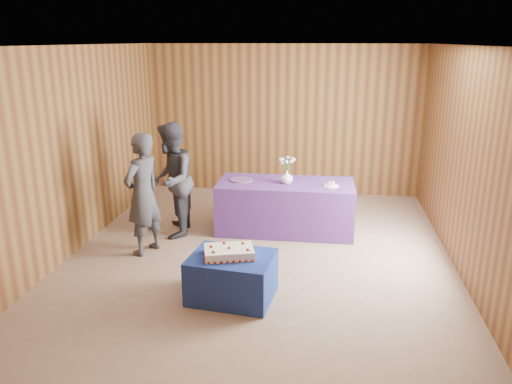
% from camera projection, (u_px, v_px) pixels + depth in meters
% --- Properties ---
extents(ground, '(6.00, 6.00, 0.00)m').
position_uv_depth(ground, '(260.00, 255.00, 6.67)').
color(ground, gray).
rests_on(ground, ground).
extents(room_shell, '(5.04, 6.04, 2.72)m').
position_uv_depth(room_shell, '(260.00, 121.00, 6.14)').
color(room_shell, brown).
rests_on(room_shell, ground).
extents(cake_table, '(0.98, 0.80, 0.50)m').
position_uv_depth(cake_table, '(232.00, 277.00, 5.52)').
color(cake_table, navy).
rests_on(cake_table, ground).
extents(serving_table, '(2.01, 0.93, 0.75)m').
position_uv_depth(serving_table, '(285.00, 207.00, 7.45)').
color(serving_table, '#633188').
rests_on(serving_table, ground).
extents(sheet_cake, '(0.63, 0.51, 0.13)m').
position_uv_depth(sheet_cake, '(229.00, 252.00, 5.43)').
color(sheet_cake, white).
rests_on(sheet_cake, cake_table).
extents(vase, '(0.21, 0.21, 0.19)m').
position_uv_depth(vase, '(287.00, 177.00, 7.27)').
color(vase, white).
rests_on(vase, serving_table).
extents(flower_spray, '(0.24, 0.24, 0.19)m').
position_uv_depth(flower_spray, '(287.00, 160.00, 7.20)').
color(flower_spray, '#27612A').
rests_on(flower_spray, vase).
extents(platter, '(0.40, 0.40, 0.02)m').
position_uv_depth(platter, '(242.00, 180.00, 7.44)').
color(platter, '#69458B').
rests_on(platter, serving_table).
extents(plate, '(0.22, 0.22, 0.01)m').
position_uv_depth(plate, '(331.00, 186.00, 7.15)').
color(plate, white).
rests_on(plate, serving_table).
extents(cake_slice, '(0.08, 0.08, 0.08)m').
position_uv_depth(cake_slice, '(331.00, 183.00, 7.14)').
color(cake_slice, white).
rests_on(cake_slice, plate).
extents(knife, '(0.26, 0.05, 0.00)m').
position_uv_depth(knife, '(334.00, 190.00, 6.97)').
color(knife, '#B6B6BA').
rests_on(knife, serving_table).
extents(guest_left, '(0.59, 0.70, 1.64)m').
position_uv_depth(guest_left, '(143.00, 194.00, 6.54)').
color(guest_left, '#35373F').
rests_on(guest_left, ground).
extents(guest_right, '(0.75, 0.90, 1.67)m').
position_uv_depth(guest_right, '(171.00, 180.00, 7.15)').
color(guest_right, '#33333D').
rests_on(guest_right, ground).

